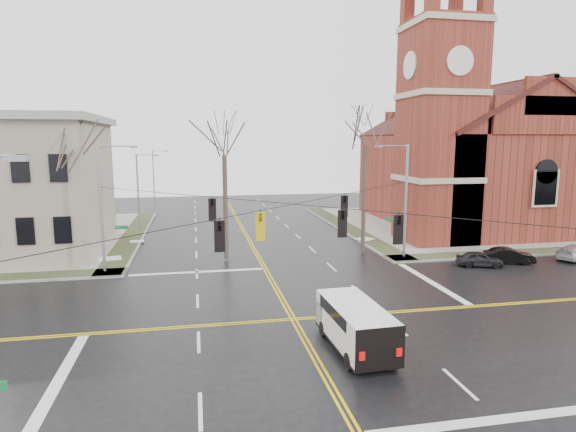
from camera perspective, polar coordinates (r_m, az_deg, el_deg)
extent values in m
plane|color=black|center=(26.22, 0.64, -12.14)|extent=(120.00, 120.00, 0.00)
cube|color=gray|center=(58.16, 20.17, -0.91)|extent=(30.00, 30.00, 0.15)
cube|color=#2E371E|center=(52.39, 7.14, -1.37)|extent=(2.00, 30.00, 0.02)
cube|color=#2E371E|center=(47.12, 28.85, -3.57)|extent=(30.00, 2.00, 0.02)
cube|color=#2E371E|center=(50.23, -17.96, -2.18)|extent=(2.00, 30.00, 0.02)
cube|color=gold|center=(26.20, 0.38, -12.15)|extent=(0.12, 100.00, 0.01)
cube|color=gold|center=(26.24, 0.91, -12.11)|extent=(0.12, 100.00, 0.01)
cube|color=gold|center=(26.11, 0.70, -12.22)|extent=(100.00, 0.12, 0.01)
cube|color=gold|center=(26.33, 0.59, -12.04)|extent=(100.00, 0.12, 0.01)
cube|color=silver|center=(19.21, 23.71, -21.22)|extent=(9.50, 0.50, 0.01)
cube|color=silver|center=(35.73, -10.76, -6.54)|extent=(9.50, 0.50, 0.01)
cube|color=silver|center=(21.89, -25.74, -17.48)|extent=(0.50, 9.50, 0.01)
cube|color=silver|center=(34.16, 16.54, -7.47)|extent=(0.50, 9.50, 0.01)
cube|color=maroon|center=(46.49, 17.41, 9.21)|extent=(6.00, 6.00, 20.00)
cube|color=#BBB090|center=(47.57, 17.97, 20.71)|extent=(6.30, 6.30, 0.50)
cylinder|color=silver|center=(44.31, 19.73, 16.93)|extent=(2.40, 0.15, 2.40)
cylinder|color=silver|center=(45.60, 14.24, 16.93)|extent=(0.15, 2.40, 2.40)
cube|color=maroon|center=(58.95, 20.76, 4.01)|extent=(18.00, 24.00, 10.00)
cube|color=maroon|center=(49.59, 15.15, 0.21)|extent=(2.00, 5.00, 4.40)
cylinder|color=gray|center=(39.39, 13.78, 1.68)|extent=(0.20, 0.20, 9.00)
cylinder|color=gray|center=(39.33, 12.92, -0.28)|extent=(1.20, 0.06, 0.06)
cube|color=#106234|center=(39.05, 11.98, -0.31)|extent=(0.90, 0.04, 0.25)
cylinder|color=gray|center=(38.62, 12.39, 8.14)|extent=(2.40, 0.08, 0.08)
cube|color=gray|center=(38.16, 10.72, 8.11)|extent=(0.50, 0.22, 0.15)
cylinder|color=gray|center=(36.38, -21.27, 0.76)|extent=(0.20, 0.20, 9.00)
cylinder|color=gray|center=(36.48, -20.22, -1.31)|extent=(1.20, 0.06, 0.06)
cube|color=#106234|center=(36.37, -19.14, -1.28)|extent=(0.90, 0.04, 0.25)
cylinder|color=gray|center=(35.88, -19.76, 7.79)|extent=(2.40, 0.08, 0.08)
cube|color=gray|center=(35.72, -17.84, 7.80)|extent=(0.50, 0.22, 0.15)
cube|color=gray|center=(13.15, -29.55, 5.98)|extent=(0.50, 0.22, 0.15)
cylinder|color=black|center=(24.69, 0.67, 1.42)|extent=(23.02, 23.02, 0.03)
cylinder|color=black|center=(24.69, 0.67, 1.42)|extent=(23.02, 23.02, 0.03)
imported|color=black|center=(20.38, -8.12, -2.40)|extent=(0.21, 0.26, 1.30)
imported|color=black|center=(29.64, 6.69, 1.15)|extent=(0.21, 0.26, 1.30)
imported|color=gold|center=(22.52, -3.29, -1.25)|extent=(0.21, 0.26, 1.30)
imported|color=black|center=(28.27, -8.96, 0.72)|extent=(0.21, 0.26, 1.30)
imported|color=black|center=(22.24, 12.94, -1.59)|extent=(0.21, 0.26, 1.30)
imported|color=black|center=(23.38, 6.46, -0.92)|extent=(0.21, 0.26, 1.30)
cylinder|color=gray|center=(52.57, -17.35, 2.68)|extent=(0.16, 0.16, 8.00)
cylinder|color=gray|center=(52.22, -16.45, 6.97)|extent=(2.00, 0.07, 0.07)
cube|color=gray|center=(52.14, -15.35, 6.96)|extent=(0.45, 0.20, 0.13)
cylinder|color=gray|center=(72.40, -15.65, 4.34)|extent=(0.16, 0.16, 8.00)
cylinder|color=gray|center=(72.15, -14.98, 7.46)|extent=(2.00, 0.07, 0.07)
cube|color=gray|center=(72.09, -14.18, 7.45)|extent=(0.45, 0.20, 0.13)
cube|color=white|center=(22.48, 8.01, -12.56)|extent=(2.30, 5.48, 1.73)
cube|color=white|center=(24.53, 6.06, -11.29)|extent=(2.12, 1.00, 1.22)
cube|color=black|center=(24.66, 5.81, -9.80)|extent=(1.89, 0.20, 0.81)
cube|color=black|center=(22.46, 7.85, -11.05)|extent=(2.25, 3.75, 0.56)
cube|color=#B70C0A|center=(19.94, 8.76, -16.10)|extent=(0.25, 0.08, 0.35)
cube|color=#B70C0A|center=(20.55, 13.03, -15.45)|extent=(0.25, 0.08, 0.35)
cube|color=black|center=(22.81, 7.96, -14.63)|extent=(2.36, 5.53, 0.10)
cylinder|color=black|center=(24.06, 4.25, -13.21)|extent=(0.29, 0.74, 0.73)
cylinder|color=black|center=(24.66, 8.51, -12.73)|extent=(0.29, 0.74, 0.73)
cylinder|color=black|center=(20.98, 7.31, -16.71)|extent=(0.29, 0.74, 0.73)
cylinder|color=black|center=(21.66, 12.14, -15.99)|extent=(0.29, 0.74, 0.73)
imported|color=black|center=(39.27, 21.76, -4.76)|extent=(3.63, 2.38, 1.15)
imported|color=black|center=(41.16, 24.74, -4.29)|extent=(3.91, 2.24, 1.22)
cylinder|color=#372D23|center=(39.15, -24.46, -0.10)|extent=(0.36, 0.36, 7.39)
cylinder|color=#372D23|center=(38.05, -7.42, 1.01)|extent=(0.36, 0.36, 8.19)
cylinder|color=#372D23|center=(40.68, 8.98, 1.95)|extent=(0.36, 0.36, 8.86)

